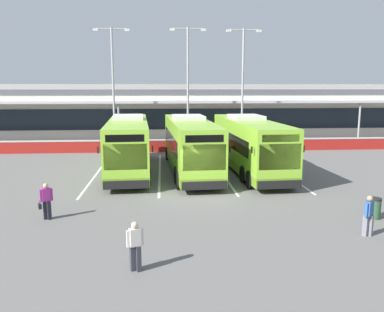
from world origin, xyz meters
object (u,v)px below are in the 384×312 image
(pedestrian_near_bin, at_px, (369,214))
(lamp_post_east, at_px, (243,81))
(pedestrian_with_handbag, at_px, (46,200))
(lamp_post_west, at_px, (113,80))
(lamp_post_centre, at_px, (188,80))
(litter_bin, at_px, (375,208))
(coach_bus_left_centre, at_px, (190,146))
(coach_bus_centre, at_px, (249,145))
(pedestrian_in_dark_coat, at_px, (135,245))
(coach_bus_leftmost, at_px, (128,145))

(pedestrian_near_bin, xyz_separation_m, lamp_post_east, (-0.38, 23.02, 5.42))
(pedestrian_with_handbag, relative_size, pedestrian_near_bin, 1.00)
(lamp_post_west, relative_size, lamp_post_east, 1.00)
(lamp_post_centre, distance_m, litter_bin, 22.57)
(coach_bus_left_centre, height_order, lamp_post_centre, lamp_post_centre)
(coach_bus_centre, xyz_separation_m, pedestrian_in_dark_coat, (-6.78, -14.53, -0.91))
(lamp_post_centre, bearing_deg, coach_bus_leftmost, -115.54)
(coach_bus_left_centre, height_order, litter_bin, coach_bus_left_centre)
(pedestrian_near_bin, relative_size, lamp_post_east, 0.15)
(coach_bus_left_centre, xyz_separation_m, lamp_post_east, (5.68, 10.68, 4.50))
(coach_bus_centre, xyz_separation_m, pedestrian_with_handbag, (-10.99, -9.28, -0.93))
(pedestrian_with_handbag, height_order, pedestrian_in_dark_coat, same)
(lamp_post_west, bearing_deg, coach_bus_centre, -46.80)
(coach_bus_left_centre, xyz_separation_m, lamp_post_west, (-6.32, 10.91, 4.50))
(coach_bus_centre, distance_m, pedestrian_near_bin, 12.42)
(coach_bus_left_centre, bearing_deg, coach_bus_leftmost, 173.44)
(coach_bus_leftmost, xyz_separation_m, lamp_post_centre, (4.71, 9.85, 4.50))
(coach_bus_leftmost, distance_m, pedestrian_in_dark_coat, 15.23)
(coach_bus_leftmost, distance_m, coach_bus_left_centre, 4.21)
(lamp_post_centre, relative_size, litter_bin, 11.83)
(coach_bus_centre, height_order, lamp_post_west, lamp_post_west)
(pedestrian_with_handbag, distance_m, lamp_post_east, 24.34)
(pedestrian_in_dark_coat, bearing_deg, lamp_post_east, 71.59)
(coach_bus_left_centre, relative_size, litter_bin, 13.20)
(coach_bus_centre, xyz_separation_m, lamp_post_centre, (-3.51, 10.45, 4.50))
(coach_bus_left_centre, bearing_deg, coach_bus_centre, -1.69)
(coach_bus_left_centre, height_order, pedestrian_in_dark_coat, coach_bus_left_centre)
(pedestrian_in_dark_coat, distance_m, litter_bin, 11.06)
(coach_bus_centre, bearing_deg, coach_bus_left_centre, 178.31)
(pedestrian_with_handbag, xyz_separation_m, lamp_post_centre, (7.48, 19.72, 5.43))
(pedestrian_near_bin, distance_m, lamp_post_west, 26.89)
(pedestrian_near_bin, bearing_deg, coach_bus_leftmost, 128.65)
(lamp_post_east, bearing_deg, pedestrian_in_dark_coat, -108.41)
(lamp_post_centre, height_order, lamp_post_east, same)
(lamp_post_east, bearing_deg, coach_bus_left_centre, -118.02)
(lamp_post_east, bearing_deg, coach_bus_centre, -98.68)
(coach_bus_left_centre, xyz_separation_m, pedestrian_near_bin, (6.07, -12.33, -0.91))
(coach_bus_centre, bearing_deg, pedestrian_with_handbag, -139.82)
(pedestrian_near_bin, height_order, lamp_post_east, lamp_post_east)
(pedestrian_in_dark_coat, relative_size, lamp_post_west, 0.15)
(coach_bus_centre, bearing_deg, lamp_post_west, 133.20)
(pedestrian_near_bin, bearing_deg, litter_bin, 55.61)
(coach_bus_centre, distance_m, lamp_post_east, 11.82)
(coach_bus_leftmost, relative_size, coach_bus_left_centre, 1.00)
(lamp_post_east, bearing_deg, pedestrian_with_handbag, -122.18)
(pedestrian_near_bin, bearing_deg, pedestrian_in_dark_coat, -165.27)
(coach_bus_left_centre, xyz_separation_m, coach_bus_centre, (4.03, -0.12, 0.00))
(pedestrian_in_dark_coat, distance_m, pedestrian_near_bin, 9.12)
(coach_bus_leftmost, xyz_separation_m, coach_bus_centre, (8.22, -0.60, 0.00))
(coach_bus_leftmost, distance_m, pedestrian_near_bin, 16.43)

